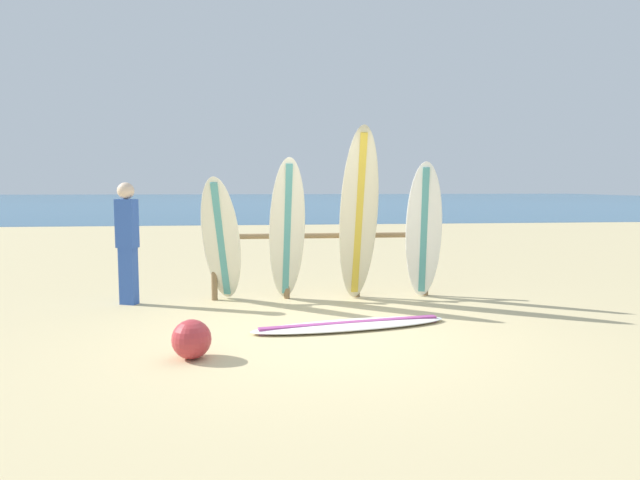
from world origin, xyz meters
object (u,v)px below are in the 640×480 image
(surfboard_leaning_far_left, at_px, (221,240))
(surfboard_leaning_center, at_px, (424,231))
(beachgoer_standing, at_px, (127,238))
(small_boat_offshore, at_px, (289,205))
(surfboard_leaning_center_left, at_px, (359,216))
(surfboard_lying_on_sand, at_px, (351,325))
(surfboard_rack, at_px, (322,252))
(beach_ball, at_px, (192,339))
(surfboard_leaning_left, at_px, (287,231))

(surfboard_leaning_far_left, xyz_separation_m, surfboard_leaning_center, (3.00, -0.01, 0.11))
(beachgoer_standing, bearing_deg, small_boat_offshore, 82.72)
(surfboard_leaning_center_left, xyz_separation_m, surfboard_lying_on_sand, (-0.35, -1.44, -1.25))
(beachgoer_standing, distance_m, small_boat_offshore, 32.81)
(surfboard_rack, distance_m, surfboard_leaning_center, 1.56)
(surfboard_leaning_far_left, xyz_separation_m, surfboard_leaning_center_left, (1.99, -0.14, 0.35))
(beach_ball, bearing_deg, surfboard_leaning_left, 66.69)
(surfboard_lying_on_sand, bearing_deg, surfboard_leaning_far_left, 136.07)
(surfboard_rack, xyz_separation_m, surfboard_leaning_center, (1.50, -0.28, 0.33))
(surfboard_rack, xyz_separation_m, beachgoer_standing, (-2.84, -0.15, 0.27))
(surfboard_leaning_center_left, distance_m, surfboard_lying_on_sand, 1.93)
(beach_ball, bearing_deg, surfboard_lying_on_sand, 30.03)
(surfboard_leaning_center_left, bearing_deg, surfboard_rack, 139.55)
(surfboard_lying_on_sand, height_order, beach_ball, beach_ball)
(surfboard_leaning_far_left, height_order, surfboard_leaning_center_left, surfboard_leaning_center_left)
(surfboard_lying_on_sand, relative_size, beach_ball, 6.37)
(surfboard_leaning_left, bearing_deg, surfboard_rack, 32.37)
(small_boat_offshore, relative_size, beach_ball, 7.53)
(surfboard_leaning_left, height_order, small_boat_offshore, surfboard_leaning_left)
(surfboard_rack, relative_size, surfboard_leaning_left, 1.59)
(surfboard_leaning_far_left, xyz_separation_m, surfboard_lying_on_sand, (1.64, -1.58, -0.89))
(beachgoer_standing, bearing_deg, beach_ball, -66.21)
(surfboard_rack, xyz_separation_m, small_boat_offshore, (1.31, 32.39, -0.45))
(surfboard_leaning_center_left, height_order, beachgoer_standing, surfboard_leaning_center_left)
(surfboard_leaning_left, relative_size, small_boat_offshore, 0.71)
(surfboard_rack, bearing_deg, beachgoer_standing, -176.95)
(surfboard_leaning_left, xyz_separation_m, surfboard_lying_on_sand, (0.69, -1.50, -1.02))
(surfboard_lying_on_sand, bearing_deg, surfboard_rack, 94.22)
(surfboard_rack, relative_size, surfboard_leaning_far_left, 1.81)
(surfboard_rack, distance_m, surfboard_leaning_left, 0.74)
(surfboard_leaning_far_left, height_order, surfboard_leaning_left, surfboard_leaning_left)
(beachgoer_standing, relative_size, beach_ball, 4.46)
(surfboard_leaning_left, bearing_deg, surfboard_leaning_center, 1.95)
(surfboard_leaning_far_left, height_order, beach_ball, surfboard_leaning_far_left)
(small_boat_offshore, bearing_deg, surfboard_leaning_left, -93.26)
(surfboard_leaning_center, height_order, small_boat_offshore, surfboard_leaning_center)
(surfboard_leaning_center_left, bearing_deg, surfboard_lying_on_sand, -103.70)
(surfboard_rack, distance_m, small_boat_offshore, 32.42)
(surfboard_leaning_left, xyz_separation_m, surfboard_leaning_center, (2.05, 0.07, -0.02))
(small_boat_offshore, distance_m, beach_ball, 35.39)
(small_boat_offshore, bearing_deg, surfboard_leaning_far_left, -94.92)
(surfboard_leaning_left, height_order, surfboard_leaning_center, surfboard_leaning_left)
(surfboard_leaning_far_left, distance_m, surfboard_leaning_center_left, 2.02)
(surfboard_leaning_far_left, relative_size, beachgoer_standing, 1.05)
(surfboard_leaning_far_left, bearing_deg, beachgoer_standing, 174.87)
(surfboard_leaning_center, xyz_separation_m, beach_ball, (-3.14, -2.60, -0.84))
(beachgoer_standing, bearing_deg, surfboard_leaning_center_left, -4.52)
(surfboard_leaning_center, height_order, beachgoer_standing, surfboard_leaning_center)
(surfboard_rack, height_order, surfboard_leaning_left, surfboard_leaning_left)
(surfboard_leaning_far_left, relative_size, small_boat_offshore, 0.62)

